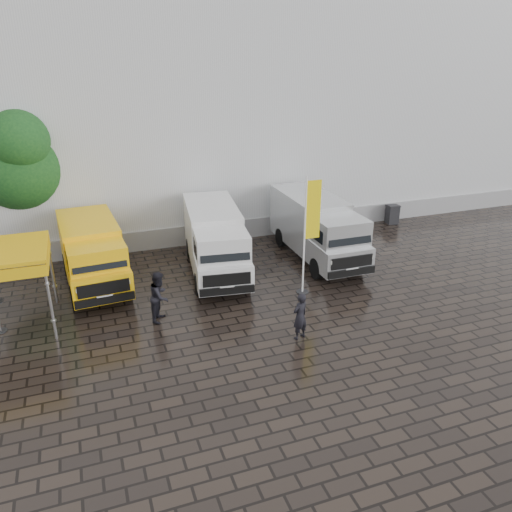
% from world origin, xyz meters
% --- Properties ---
extents(ground, '(120.00, 120.00, 0.00)m').
position_xyz_m(ground, '(0.00, 0.00, 0.00)').
color(ground, black).
rests_on(ground, ground).
extents(exhibition_hall, '(44.00, 16.00, 12.00)m').
position_xyz_m(exhibition_hall, '(2.00, 16.00, 6.00)').
color(exhibition_hall, silver).
rests_on(exhibition_hall, ground).
extents(hall_plinth, '(44.00, 0.15, 1.00)m').
position_xyz_m(hall_plinth, '(2.00, 7.95, 0.50)').
color(hall_plinth, gray).
rests_on(hall_plinth, ground).
extents(van_yellow, '(2.60, 5.86, 2.64)m').
position_xyz_m(van_yellow, '(-7.48, 4.62, 1.32)').
color(van_yellow, yellow).
rests_on(van_yellow, ground).
extents(van_white, '(3.02, 6.72, 2.81)m').
position_xyz_m(van_white, '(-2.37, 4.23, 1.41)').
color(van_white, silver).
rests_on(van_white, ground).
extents(van_silver, '(2.26, 6.62, 2.86)m').
position_xyz_m(van_silver, '(2.54, 4.18, 1.43)').
color(van_silver, silver).
rests_on(van_silver, ground).
extents(canopy_tent, '(3.03, 3.03, 2.95)m').
position_xyz_m(canopy_tent, '(-10.45, 2.06, 2.74)').
color(canopy_tent, silver).
rests_on(canopy_tent, ground).
extents(flagpole, '(0.88, 0.50, 4.83)m').
position_xyz_m(flagpole, '(0.58, 1.05, 2.69)').
color(flagpole, black).
rests_on(flagpole, ground).
extents(tree, '(4.00, 4.08, 7.18)m').
position_xyz_m(tree, '(-10.18, 9.08, 4.61)').
color(tree, black).
rests_on(tree, ground).
extents(wheelie_bin, '(0.72, 0.72, 1.07)m').
position_xyz_m(wheelie_bin, '(8.90, 7.37, 0.53)').
color(wheelie_bin, black).
rests_on(wheelie_bin, ground).
extents(person_front, '(0.72, 0.60, 1.69)m').
position_xyz_m(person_front, '(-1.18, -2.10, 0.85)').
color(person_front, black).
rests_on(person_front, ground).
extents(person_tent, '(1.07, 1.15, 1.89)m').
position_xyz_m(person_tent, '(-5.40, 0.80, 0.95)').
color(person_tent, black).
rests_on(person_tent, ground).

